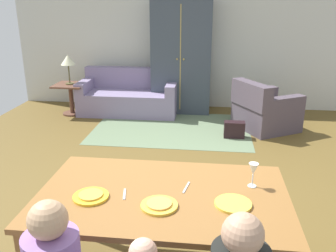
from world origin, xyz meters
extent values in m
cube|color=brown|center=(0.00, 0.48, -0.01)|extent=(6.84, 6.16, 0.02)
cube|color=beige|center=(0.00, 3.61, 1.35)|extent=(6.84, 0.10, 2.70)
cube|color=brown|center=(0.18, -1.36, 0.74)|extent=(1.79, 1.09, 0.04)
cube|color=brown|center=(-0.66, -0.87, 0.36)|extent=(0.06, 0.06, 0.72)
cube|color=brown|center=(1.01, -0.87, 0.36)|extent=(0.06, 0.06, 0.72)
cylinder|color=yellow|center=(-0.32, -1.48, 0.77)|extent=(0.25, 0.25, 0.02)
cylinder|color=gold|center=(-0.32, -1.48, 0.78)|extent=(0.17, 0.17, 0.01)
cylinder|color=yellow|center=(0.18, -1.54, 0.77)|extent=(0.25, 0.25, 0.02)
cylinder|color=#E39C4B|center=(0.18, -1.54, 0.78)|extent=(0.17, 0.17, 0.01)
cylinder|color=yellow|center=(0.67, -1.46, 0.77)|extent=(0.25, 0.25, 0.02)
cylinder|color=silver|center=(0.82, -1.18, 0.76)|extent=(0.06, 0.06, 0.01)
cylinder|color=silver|center=(0.82, -1.18, 0.81)|extent=(0.01, 0.01, 0.09)
cone|color=silver|center=(0.82, -1.18, 0.90)|extent=(0.07, 0.07, 0.09)
cube|color=silver|center=(-0.09, -1.41, 0.76)|extent=(0.04, 0.15, 0.01)
cube|color=silver|center=(0.34, -1.26, 0.76)|extent=(0.05, 0.17, 0.01)
sphere|color=tan|center=(-0.32, -2.12, 1.00)|extent=(0.21, 0.21, 0.21)
sphere|color=tan|center=(0.67, -2.12, 1.00)|extent=(0.21, 0.21, 0.21)
cube|color=#637757|center=(-0.14, 2.14, 0.00)|extent=(2.60, 1.80, 0.01)
cube|color=gray|center=(-1.05, 2.94, 0.21)|extent=(1.83, 0.84, 0.42)
cube|color=gray|center=(-1.05, 3.28, 0.62)|extent=(1.83, 0.20, 0.40)
cube|color=gray|center=(-1.88, 2.94, 0.52)|extent=(0.18, 0.84, 0.20)
cube|color=gray|center=(-0.22, 2.94, 0.52)|extent=(0.18, 0.84, 0.20)
cube|color=#4E434E|center=(1.43, 2.34, 0.21)|extent=(1.16, 1.16, 0.42)
cube|color=#4E434E|center=(1.14, 2.17, 0.62)|extent=(0.61, 0.83, 0.40)
cube|color=#4E434E|center=(1.60, 2.05, 0.52)|extent=(0.81, 0.58, 0.20)
cube|color=#4E434E|center=(1.26, 2.63, 0.52)|extent=(0.81, 0.58, 0.20)
cube|color=#38424E|center=(-0.07, 3.22, 1.05)|extent=(1.10, 0.56, 2.10)
cube|color=#B29649|center=(-0.07, 2.94, 1.05)|extent=(0.02, 0.01, 1.89)
sphere|color=#B29649|center=(-0.13, 2.93, 1.05)|extent=(0.04, 0.04, 0.04)
sphere|color=#B29649|center=(-0.01, 2.93, 1.05)|extent=(0.04, 0.04, 0.04)
cube|color=brown|center=(-2.11, 2.74, 0.56)|extent=(0.56, 0.56, 0.03)
cylinder|color=brown|center=(-2.11, 2.74, 0.27)|extent=(0.08, 0.08, 0.55)
cylinder|color=brown|center=(-2.11, 2.74, 0.01)|extent=(0.36, 0.36, 0.03)
cylinder|color=brown|center=(-2.11, 2.74, 0.59)|extent=(0.16, 0.16, 0.02)
cylinder|color=brown|center=(-2.11, 2.74, 0.77)|extent=(0.02, 0.02, 0.34)
cone|color=beige|center=(-2.11, 2.74, 1.03)|extent=(0.26, 0.26, 0.18)
cube|color=black|center=(0.88, 1.84, 0.13)|extent=(0.32, 0.16, 0.26)
camera|label=1|loc=(0.49, -3.64, 2.07)|focal=39.01mm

